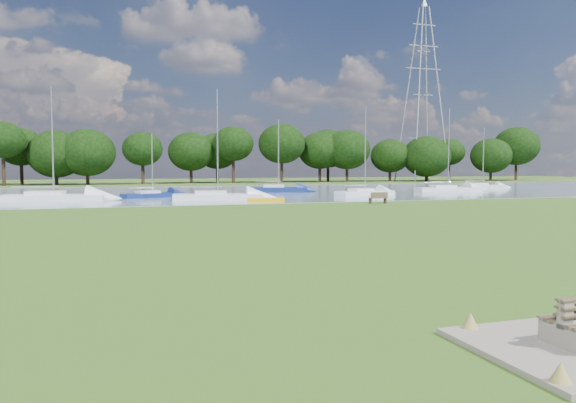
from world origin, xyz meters
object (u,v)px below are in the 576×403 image
object	(u,v)px
sailboat_5	(278,188)
sailboat_6	(217,194)
sailboat_0	(53,195)
sailboat_4	(152,194)
sailboat_3	(364,191)
sailboat_8	(447,188)
sailboat_1	(482,185)
riverbank_bench	(378,198)
kayak	(266,200)
pylon	(423,67)

from	to	relation	value
sailboat_5	sailboat_6	bearing A→B (deg)	-107.64
sailboat_0	sailboat_4	size ratio (longest dim) A/B	1.61
sailboat_0	sailboat_6	xyz separation A→B (m)	(13.75, -2.69, -0.02)
sailboat_5	sailboat_6	world-z (taller)	sailboat_6
sailboat_3	sailboat_8	size ratio (longest dim) A/B	0.94
sailboat_1	sailboat_0	bearing A→B (deg)	-154.02
sailboat_1	sailboat_3	world-z (taller)	sailboat_3
riverbank_bench	sailboat_3	bearing A→B (deg)	69.40
sailboat_8	sailboat_0	bearing A→B (deg)	-170.56
sailboat_1	sailboat_5	size ratio (longest dim) A/B	0.98
sailboat_6	sailboat_5	bearing A→B (deg)	60.32
sailboat_3	riverbank_bench	bearing A→B (deg)	-126.35
kayak	sailboat_8	bearing A→B (deg)	47.01
kayak	sailboat_0	bearing A→B (deg)	-177.25
kayak	sailboat_0	world-z (taller)	sailboat_0
kayak	sailboat_5	xyz separation A→B (m)	(5.78, 15.51, 0.36)
kayak	sailboat_8	xyz separation A→B (m)	(24.76, 10.54, 0.30)
sailboat_3	sailboat_0	bearing A→B (deg)	162.18
sailboat_0	sailboat_5	world-z (taller)	sailboat_0
pylon	sailboat_5	xyz separation A→B (m)	(-37.26, -30.49, -20.46)
riverbank_bench	sailboat_4	world-z (taller)	sailboat_4
sailboat_5	sailboat_8	distance (m)	19.62
sailboat_1	sailboat_4	distance (m)	43.52
sailboat_1	sailboat_8	world-z (taller)	sailboat_8
pylon	sailboat_8	world-z (taller)	pylon
sailboat_8	pylon	bearing A→B (deg)	66.87
riverbank_bench	kayak	world-z (taller)	riverbank_bench
sailboat_3	kayak	bearing A→B (deg)	-170.03
riverbank_bench	sailboat_1	xyz separation A→B (m)	(26.03, 21.23, 0.02)
sailboat_4	sailboat_8	xyz separation A→B (m)	(33.41, 1.37, 0.07)
kayak	sailboat_4	distance (m)	12.61
riverbank_bench	sailboat_6	distance (m)	14.38
sailboat_4	sailboat_5	bearing A→B (deg)	1.62
sailboat_4	kayak	bearing A→B (deg)	-68.75
sailboat_1	sailboat_4	world-z (taller)	sailboat_1
sailboat_1	sailboat_3	size ratio (longest dim) A/B	0.89
sailboat_3	sailboat_8	world-z (taller)	sailboat_8
kayak	sailboat_1	size ratio (longest dim) A/B	0.39
sailboat_0	sailboat_4	world-z (taller)	sailboat_0
kayak	pylon	xyz separation A→B (m)	(43.04, 46.00, 20.82)
sailboat_1	sailboat_8	bearing A→B (deg)	-131.98
sailboat_8	riverbank_bench	bearing A→B (deg)	-133.58
sailboat_0	sailboat_4	distance (m)	8.88
sailboat_0	sailboat_3	xyz separation A→B (m)	(29.15, -0.73, -0.05)
riverbank_bench	sailboat_1	distance (m)	33.59
sailboat_3	sailboat_5	distance (m)	11.41
sailboat_4	sailboat_8	size ratio (longest dim) A/B	0.64
pylon	sailboat_5	distance (m)	52.31
sailboat_3	sailboat_4	bearing A→B (deg)	154.69
kayak	sailboat_5	world-z (taller)	sailboat_5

